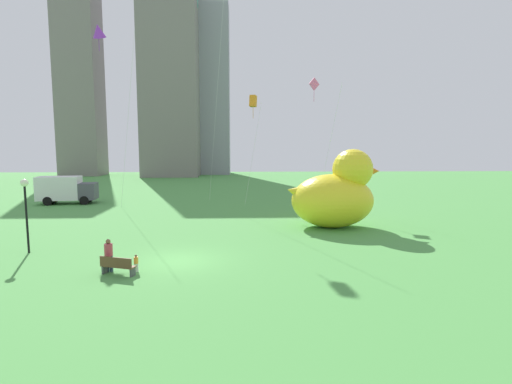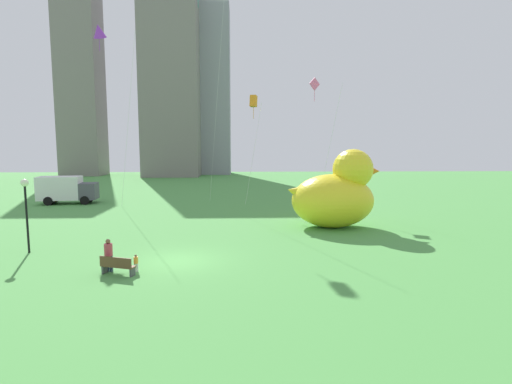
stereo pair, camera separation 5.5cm
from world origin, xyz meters
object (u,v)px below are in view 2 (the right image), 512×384
Objects in this scene: park_bench at (117,265)px; lamppost at (26,198)px; person_adult at (109,254)px; kite_pink at (316,90)px; giant_inflatable_duck at (336,194)px; person_child at (136,262)px; kite_purple at (99,32)px; box_truck at (67,190)px; kite_orange at (253,102)px.

park_bench is 8.00m from lamppost.
kite_pink is (13.83, 21.03, 10.56)m from person_adult.
giant_inflatable_duck is 1.66× the size of lamppost.
kite_purple is at bearing 112.07° from person_child.
box_truck reaches higher than person_adult.
lamppost reaches higher than park_bench.
kite_purple reaches higher than person_child.
kite_purple reaches higher than lamppost.
box_truck is (-12.28, 23.61, 0.96)m from park_bench.
person_adult is 0.15× the size of kite_orange.
giant_inflatable_duck is 14.14m from kite_pink.
giant_inflatable_duck reaches higher than park_bench.
giant_inflatable_duck is 1.18× the size of box_truck.
giant_inflatable_duck reaches higher than lamppost.
kite_purple is (5.86, -5.44, 14.44)m from box_truck.
giant_inflatable_duck is (13.45, 10.11, 1.59)m from person_adult.
kite_pink reaches higher than giant_inflatable_duck.
person_child is at bearing -106.58° from kite_orange.
kite_purple reaches higher than park_bench.
park_bench is 27.63m from kite_pink.
park_bench is at bearing -70.55° from kite_purple.
park_bench is at bearing -121.52° from kite_pink.
person_adult is at bearing -71.61° from kite_purple.
box_truck is at bearing 107.26° from lamppost.
kite_orange is at bearing 52.78° from lamppost.
person_child is 0.20× the size of lamppost.
giant_inflatable_duck is 14.79m from kite_orange.
park_bench is 26.63m from box_truck.
box_truck is at bearing 119.40° from person_child.
park_bench is at bearing -34.03° from lamppost.
park_bench is at bearing -140.29° from giant_inflatable_duck.
kite_purple is at bearing 158.84° from giant_inflatable_duck.
person_adult is 1.87× the size of person_child.
giant_inflatable_duck is 20.21m from lamppost.
person_child is (1.33, -0.11, -0.41)m from person_adult.
box_truck is 16.50m from kite_purple.
box_truck is at bearing 137.12° from kite_purple.
person_adult is 23.83m from kite_purple.
lamppost is (-7.01, 3.75, 2.65)m from person_child.
park_bench is 0.30× the size of box_truck.
person_child is at bearing 32.25° from park_bench.
kite_orange is at bearing -5.29° from box_truck.
park_bench is 0.14× the size of kite_pink.
giant_inflatable_duck is 0.42× the size of kite_purple.
kite_pink is at bearing 88.02° from giant_inflatable_duck.
box_truck reaches higher than person_child.
person_adult reaches higher than park_bench.
park_bench is 24.97m from kite_orange.
giant_inflatable_duck is at bearing -62.56° from kite_orange.
person_child is 0.08× the size of kite_orange.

